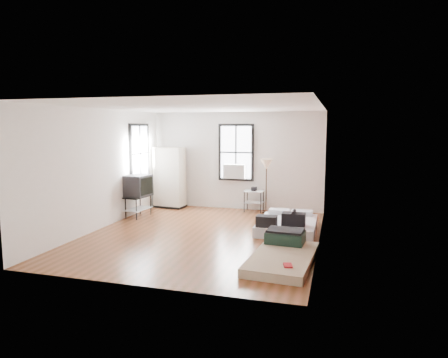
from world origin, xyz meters
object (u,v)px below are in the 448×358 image
(tv_stand, at_px, (138,187))
(side_table, at_px, (254,195))
(mattress_main, at_px, (287,224))
(mattress_bare, at_px, (283,253))
(floor_lamp, at_px, (266,167))
(wardrobe, at_px, (170,178))

(tv_stand, bearing_deg, side_table, 34.86)
(tv_stand, bearing_deg, mattress_main, 1.71)
(mattress_bare, bearing_deg, floor_lamp, 108.86)
(side_table, distance_m, floor_lamp, 0.88)
(wardrobe, distance_m, floor_lamp, 2.92)
(mattress_bare, bearing_deg, mattress_main, 99.69)
(floor_lamp, bearing_deg, mattress_main, -65.67)
(mattress_main, distance_m, side_table, 2.20)
(side_table, distance_m, tv_stand, 3.21)
(tv_stand, bearing_deg, mattress_bare, -23.65)
(mattress_main, height_order, floor_lamp, floor_lamp)
(mattress_main, bearing_deg, floor_lamp, 114.07)
(mattress_main, height_order, tv_stand, tv_stand)
(floor_lamp, distance_m, tv_stand, 3.51)
(mattress_main, height_order, wardrobe, wardrobe)
(wardrobe, bearing_deg, mattress_bare, -39.54)
(floor_lamp, bearing_deg, side_table, 168.92)
(floor_lamp, bearing_deg, tv_stand, -155.28)
(wardrobe, relative_size, floor_lamp, 1.19)
(mattress_bare, height_order, side_table, side_table)
(mattress_main, bearing_deg, tv_stand, 175.14)
(floor_lamp, xyz_separation_m, tv_stand, (-3.16, -1.45, -0.46))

